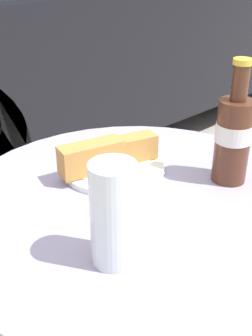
% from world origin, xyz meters
% --- Properties ---
extents(bistro_table, '(0.70, 0.70, 0.69)m').
position_xyz_m(bistro_table, '(0.00, 0.00, 0.55)').
color(bistro_table, '#B7B7BC').
rests_on(bistro_table, ground_plane).
extents(cola_bottle_left, '(0.07, 0.07, 0.24)m').
position_xyz_m(cola_bottle_left, '(0.18, -0.07, 0.79)').
color(cola_bottle_left, '#4C2819').
rests_on(cola_bottle_left, bistro_table).
extents(drinking_glass, '(0.07, 0.07, 0.16)m').
position_xyz_m(drinking_glass, '(-0.14, -0.09, 0.76)').
color(drinking_glass, silver).
rests_on(drinking_glass, bistro_table).
extents(lunch_plate_near, '(0.22, 0.21, 0.07)m').
position_xyz_m(lunch_plate_near, '(0.03, 0.11, 0.72)').
color(lunch_plate_near, white).
rests_on(lunch_plate_near, bistro_table).
extents(parked_car, '(3.94, 1.70, 1.38)m').
position_xyz_m(parked_car, '(1.17, 1.85, 0.66)').
color(parked_car, black).
rests_on(parked_car, ground_plane).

